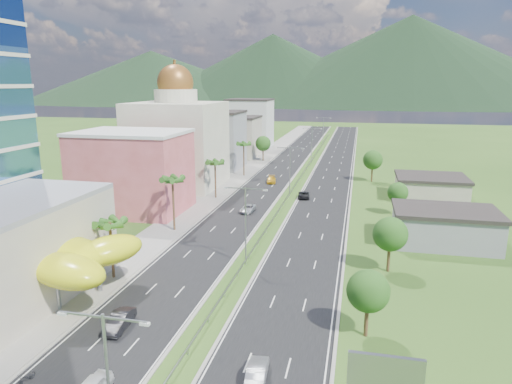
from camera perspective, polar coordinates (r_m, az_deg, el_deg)
The scene contains 35 objects.
ground at distance 54.93m, azimuth -3.89°, elevation -12.95°, with size 500.00×500.00×0.00m, color #2D5119.
road_left at distance 140.92m, azimuth 3.65°, elevation 3.47°, with size 11.00×260.00×0.04m, color black.
road_right at distance 139.38m, azimuth 9.76°, elevation 3.19°, with size 11.00×260.00×0.04m, color black.
sidewalk_left at distance 142.70m, azimuth -0.12°, elevation 3.64°, with size 7.00×260.00×0.12m, color gray.
median_guardrail at distance 122.25m, azimuth 5.78°, elevation 2.17°, with size 0.10×216.06×0.76m.
streetlight_median_a at distance 31.70m, azimuth -18.03°, elevation -21.10°, with size 6.04×0.25×11.00m.
streetlight_median_b at distance 61.44m, azimuth -1.32°, elevation -3.24°, with size 6.04×0.25×11.00m.
streetlight_median_c at distance 99.70m, azimuth 4.28°, elevation 3.22°, with size 6.04×0.25×11.00m.
streetlight_median_d at distance 143.87m, azimuth 6.98°, elevation 6.31°, with size 6.04×0.25×11.00m.
streetlight_median_e at distance 188.44m, azimuth 8.42°, elevation 7.94°, with size 6.04×0.25×11.00m.
lime_canopy at distance 58.42m, azimuth -24.48°, elevation -7.21°, with size 18.00×15.00×7.40m.
pink_shophouse at distance 91.29m, azimuth -15.16°, elevation 2.32°, with size 20.00×15.00×15.00m, color #BF4F4E.
domed_building at distance 111.28m, azimuth -9.77°, elevation 6.53°, with size 20.00×20.00×28.70m.
midrise_grey at distance 134.63m, azimuth -5.26°, elevation 6.40°, with size 16.00×15.00×16.00m, color gray.
midrise_beige at distance 155.73m, azimuth -2.74°, elevation 6.84°, with size 16.00×15.00×13.00m, color #AA9C8C.
midrise_white at distance 177.64m, azimuth -0.75°, elevation 8.48°, with size 16.00×15.00×18.00m, color silver.
billboard at distance 35.36m, azimuth 15.82°, elevation -21.51°, with size 5.20×0.35×6.20m.
shed_near at distance 76.53m, azimuth 22.50°, elevation -4.23°, with size 15.00×10.00×5.00m, color gray.
shed_far at distance 105.60m, azimuth 20.97°, elevation 0.42°, with size 14.00×12.00×4.40m, color #AA9C8C.
palm_tree_b at distance 60.01m, azimuth -17.80°, elevation -4.00°, with size 3.60×3.60×8.10m.
palm_tree_c at distance 76.91m, azimuth -10.40°, elevation 1.30°, with size 3.60×3.60×9.60m.
palm_tree_d at distance 98.25m, azimuth -5.14°, elevation 3.52°, with size 3.60×3.60×8.60m.
palm_tree_e at distance 121.88m, azimuth -1.54°, elevation 5.87°, with size 3.60×3.60×9.40m.
leafy_tree_lfar at distance 146.39m, azimuth 0.89°, elevation 6.07°, with size 4.90×4.90×8.05m.
leafy_tree_ra at distance 46.44m, azimuth 13.84°, elevation -11.95°, with size 4.20×4.20×6.90m.
leafy_tree_rb at distance 62.28m, azimuth 16.44°, elevation -5.09°, with size 4.55×4.55×7.47m.
leafy_tree_rc at distance 89.66m, azimuth 17.31°, elevation -0.07°, with size 3.85×3.85×6.33m.
leafy_tree_rd at distance 118.62m, azimuth 14.39°, elevation 3.90°, with size 4.90×4.90×8.05m.
mountain_ridge at distance 499.74m, azimuth 18.29°, elevation 9.99°, with size 860.00×140.00×90.00m, color black, non-canonical shape.
car_dark_left at distance 50.13m, azimuth -16.71°, elevation -15.18°, with size 1.71×4.92×1.62m, color black.
car_silver_mid_left at distance 88.41m, azimuth -1.03°, elevation -2.07°, with size 2.30×4.98×1.38m, color #A5A8AD.
car_yellow_far_left at distance 114.42m, azimuth 1.93°, elevation 1.55°, with size 2.13×5.24×1.52m, color gold.
car_silver_right at distance 41.20m, azimuth 0.15°, elevation -21.50°, with size 1.58×4.53×1.49m, color #929499.
car_dark_far_right at distance 99.88m, azimuth 5.98°, elevation -0.31°, with size 2.39×5.19×1.44m, color black.
motorcycle at distance 45.12m, azimuth -26.85°, elevation -19.89°, with size 0.58×1.93×1.23m, color black.
Camera 1 is at (14.39, -47.06, 24.39)m, focal length 32.00 mm.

